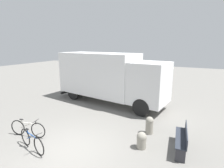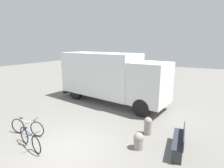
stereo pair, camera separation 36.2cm
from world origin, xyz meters
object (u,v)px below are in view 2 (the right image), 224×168
object	(u,v)px
park_bench	(180,139)
bicycle_near	(27,127)
delivery_truck	(110,76)
bicycle_middle	(30,139)
bollard_near_bench	(138,140)
bollard_far_bench	(148,125)

from	to	relation	value
park_bench	bicycle_near	distance (m)	6.66
delivery_truck	park_bench	size ratio (longest dim) A/B	4.54
delivery_truck	bicycle_middle	bearing A→B (deg)	-81.52
delivery_truck	bicycle_near	bearing A→B (deg)	-91.34
delivery_truck	park_bench	xyz separation A→B (m)	(5.35, -4.04, -1.41)
bicycle_near	bollard_near_bench	bearing A→B (deg)	4.08
delivery_truck	bollard_far_bench	world-z (taller)	delivery_truck
bollard_near_bench	park_bench	bearing A→B (deg)	22.03
delivery_truck	bicycle_near	distance (m)	6.30
delivery_truck	bollard_near_bench	size ratio (longest dim) A/B	12.09
bollard_near_bench	delivery_truck	bearing A→B (deg)	129.88
park_bench	bicycle_middle	xyz separation A→B (m)	(-5.31, -2.64, -0.14)
park_bench	bollard_far_bench	size ratio (longest dim) A/B	2.21
delivery_truck	bicycle_middle	xyz separation A→B (m)	(0.04, -6.68, -1.54)
bollard_far_bench	bollard_near_bench	bearing A→B (deg)	-88.84
bicycle_near	bollard_far_bench	world-z (taller)	bollard_far_bench
bicycle_near	delivery_truck	bearing A→B (deg)	68.63
bicycle_near	bicycle_middle	world-z (taller)	same
bollard_far_bench	bicycle_middle	bearing A→B (deg)	-138.56
delivery_truck	bollard_far_bench	xyz separation A→B (m)	(3.84, -3.32, -1.48)
park_bench	bollard_far_bench	bearing A→B (deg)	59.04
park_bench	bicycle_near	bearing A→B (deg)	101.98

